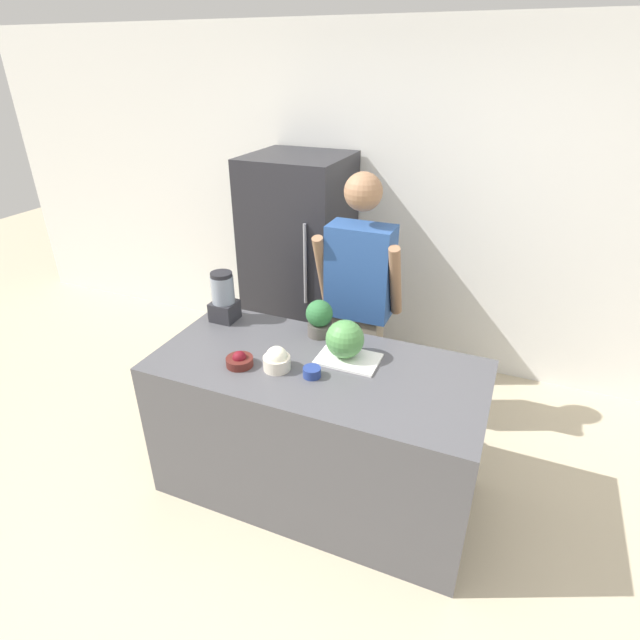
# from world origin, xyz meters

# --- Properties ---
(ground_plane) EXTENTS (14.00, 14.00, 0.00)m
(ground_plane) POSITION_xyz_m (0.00, 0.00, 0.00)
(ground_plane) COLOR beige
(wall_back) EXTENTS (8.00, 0.06, 2.60)m
(wall_back) POSITION_xyz_m (0.00, 2.17, 1.30)
(wall_back) COLOR white
(wall_back) RESTS_ON ground_plane
(counter_island) EXTENTS (1.79, 0.84, 0.88)m
(counter_island) POSITION_xyz_m (0.00, 0.42, 0.44)
(counter_island) COLOR #4C4C51
(counter_island) RESTS_ON ground_plane
(refrigerator) EXTENTS (0.73, 0.74, 1.71)m
(refrigerator) POSITION_xyz_m (-0.72, 1.76, 0.86)
(refrigerator) COLOR #232328
(refrigerator) RESTS_ON ground_plane
(person) EXTENTS (0.55, 0.27, 1.76)m
(person) POSITION_xyz_m (-0.01, 1.14, 0.91)
(person) COLOR gray
(person) RESTS_ON ground_plane
(cutting_board) EXTENTS (0.33, 0.23, 0.01)m
(cutting_board) POSITION_xyz_m (0.14, 0.53, 0.89)
(cutting_board) COLOR white
(cutting_board) RESTS_ON counter_island
(watermelon) EXTENTS (0.21, 0.21, 0.21)m
(watermelon) POSITION_xyz_m (0.11, 0.54, 1.00)
(watermelon) COLOR #4C8C47
(watermelon) RESTS_ON cutting_board
(bowl_cherries) EXTENTS (0.15, 0.15, 0.08)m
(bowl_cherries) POSITION_xyz_m (-0.38, 0.26, 0.91)
(bowl_cherries) COLOR #511E19
(bowl_cherries) RESTS_ON counter_island
(bowl_cream) EXTENTS (0.14, 0.14, 0.13)m
(bowl_cream) POSITION_xyz_m (-0.18, 0.30, 0.94)
(bowl_cream) COLOR beige
(bowl_cream) RESTS_ON counter_island
(bowl_small_blue) EXTENTS (0.09, 0.09, 0.05)m
(bowl_small_blue) POSITION_xyz_m (0.02, 0.31, 0.91)
(bowl_small_blue) COLOR navy
(bowl_small_blue) RESTS_ON counter_island
(blender) EXTENTS (0.15, 0.15, 0.32)m
(blender) POSITION_xyz_m (-0.73, 0.68, 1.03)
(blender) COLOR #28282D
(blender) RESTS_ON counter_island
(potted_plant) EXTENTS (0.16, 0.16, 0.22)m
(potted_plant) POSITION_xyz_m (-0.11, 0.72, 1.00)
(potted_plant) COLOR #514C47
(potted_plant) RESTS_ON counter_island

